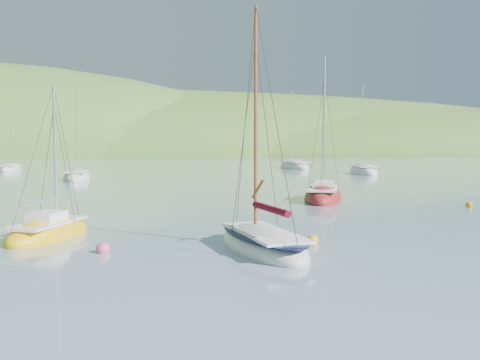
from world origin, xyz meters
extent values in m
plane|color=gray|center=(0.00, 0.00, 0.00)|extent=(700.00, 700.00, 0.00)
ellipsoid|color=#426D29|center=(0.00, 170.00, 0.00)|extent=(440.00, 110.00, 44.00)
ellipsoid|color=#426D29|center=(90.00, 160.00, 0.00)|extent=(240.00, 100.00, 34.00)
ellipsoid|color=silver|center=(-0.61, 0.00, 0.11)|extent=(2.88, 6.32, 1.50)
cube|color=white|center=(-0.60, -0.12, 0.65)|extent=(2.17, 4.92, 0.10)
cylinder|color=brown|center=(-0.69, 0.73, 4.68)|extent=(0.12, 0.12, 8.15)
ellipsoid|color=black|center=(-0.61, 0.00, 0.55)|extent=(2.83, 6.25, 0.26)
cylinder|color=#570714|center=(-0.54, -0.73, 1.56)|extent=(0.55, 2.94, 0.24)
ellipsoid|color=maroon|center=(7.77, 15.21, 0.14)|extent=(5.15, 7.51, 1.97)
cube|color=white|center=(7.71, 15.08, 0.84)|extent=(3.94, 5.83, 0.10)
cylinder|color=#BBBABF|center=(8.12, 16.00, 5.25)|extent=(0.12, 0.12, 8.92)
cube|color=white|center=(7.71, 15.08, 1.08)|extent=(2.04, 2.37, 0.42)
cylinder|color=#BBBABF|center=(7.42, 14.43, 1.75)|extent=(1.48, 3.16, 0.09)
ellipsoid|color=#F5B40F|center=(-8.39, 4.41, 0.10)|extent=(3.98, 5.50, 1.40)
cube|color=white|center=(-8.43, 4.32, 0.61)|extent=(3.04, 4.26, 0.10)
cylinder|color=#BBBABF|center=(-8.13, 4.97, 3.38)|extent=(0.12, 0.12, 5.63)
cube|color=white|center=(-8.43, 4.32, 0.85)|extent=(1.60, 1.76, 0.42)
cylinder|color=#BBBABF|center=(-8.64, 3.85, 1.52)|extent=(1.11, 2.27, 0.09)
ellipsoid|color=silver|center=(-9.81, 40.35, 0.15)|extent=(2.79, 7.62, 2.07)
cube|color=white|center=(-9.81, 40.20, 0.88)|extent=(2.09, 5.94, 0.10)
cylinder|color=#BBBABF|center=(-9.79, 41.26, 5.39)|extent=(0.12, 0.12, 9.10)
ellipsoid|color=silver|center=(20.56, 58.82, 0.18)|extent=(3.35, 9.12, 2.46)
cube|color=white|center=(20.57, 58.64, 1.04)|extent=(2.50, 7.11, 0.10)
cylinder|color=#BBBABF|center=(20.54, 59.91, 6.44)|extent=(0.12, 0.12, 10.88)
ellipsoid|color=silver|center=(-20.03, 60.85, 0.13)|extent=(2.97, 7.09, 1.89)
cube|color=white|center=(-20.04, 60.71, 0.80)|extent=(2.23, 5.52, 0.10)
cylinder|color=#BBBABF|center=(-19.97, 61.68, 4.91)|extent=(0.12, 0.12, 8.30)
ellipsoid|color=silver|center=(24.59, 43.72, 0.17)|extent=(4.86, 8.99, 2.33)
cube|color=white|center=(24.55, 43.55, 0.98)|extent=(3.69, 6.99, 0.10)
cylinder|color=#BBBABF|center=(24.82, 44.72, 6.06)|extent=(0.12, 0.12, 10.23)
sphere|color=orange|center=(1.56, 0.73, 0.12)|extent=(0.45, 0.45, 0.45)
sphere|color=#E74F72|center=(-6.16, 0.76, 0.12)|extent=(0.49, 0.49, 0.49)
sphere|color=orange|center=(14.87, 9.66, 0.12)|extent=(0.40, 0.40, 0.40)
camera|label=1|loc=(-5.64, -18.22, 3.79)|focal=40.00mm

